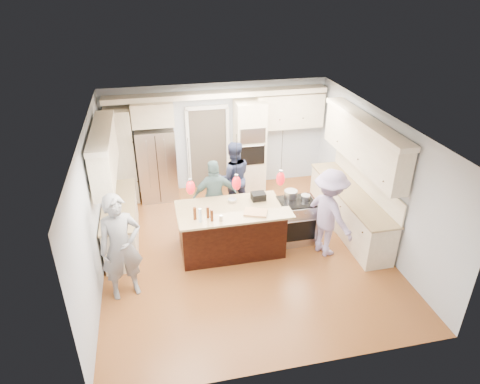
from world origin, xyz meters
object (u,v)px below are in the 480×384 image
object	(u,v)px
refrigerator	(157,164)
person_bar_end	(121,247)
person_far_left	(233,178)
island_range	(296,220)
kitchen_island	(231,229)

from	to	relation	value
refrigerator	person_bar_end	bearing A→B (deg)	-102.15
refrigerator	person_far_left	size ratio (longest dim) A/B	1.04
refrigerator	island_range	world-z (taller)	refrigerator
kitchen_island	island_range	distance (m)	1.41
person_bar_end	person_far_left	world-z (taller)	person_bar_end
island_range	person_bar_end	bearing A→B (deg)	-164.02
refrigerator	kitchen_island	world-z (taller)	refrigerator
kitchen_island	person_far_left	world-z (taller)	person_far_left
refrigerator	person_far_left	bearing A→B (deg)	-32.02
kitchen_island	person_far_left	size ratio (longest dim) A/B	1.22
refrigerator	kitchen_island	bearing A→B (deg)	-63.10
refrigerator	person_bar_end	xyz separation A→B (m)	(-0.75, -3.48, 0.08)
refrigerator	person_bar_end	world-z (taller)	person_bar_end
kitchen_island	person_bar_end	bearing A→B (deg)	-155.97
person_far_left	refrigerator	bearing A→B (deg)	-30.81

